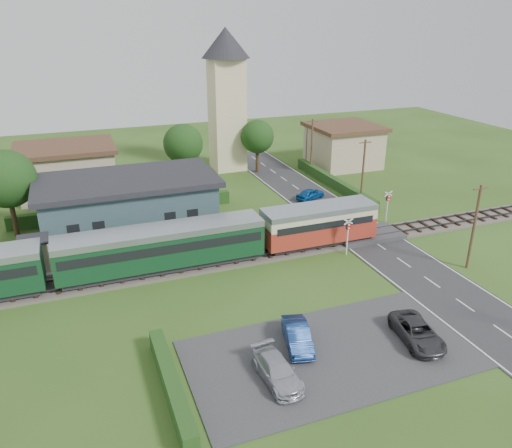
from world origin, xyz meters
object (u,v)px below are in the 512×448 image
object	(u,v)px
pedestrian_near	(210,234)
pedestrian_far	(72,256)
equipment_hut	(35,253)
crossing_signal_far	(388,202)
train	(120,253)
car_on_road	(310,194)
house_east	(343,145)
crossing_signal_near	(348,231)
church_tower	(227,90)
station_building	(129,205)
car_park_blue	(297,336)
car_park_silver	(277,370)
car_park_dark	(417,332)
house_west	(67,169)

from	to	relation	value
pedestrian_near	pedestrian_far	xyz separation A→B (m)	(-11.27, -0.04, -0.14)
equipment_hut	crossing_signal_far	bearing A→B (deg)	-1.46
train	car_on_road	xyz separation A→B (m)	(21.58, 11.07, -1.52)
house_east	crossing_signal_near	xyz separation A→B (m)	(-13.60, -24.41, -0.66)
house_east	train	bearing A→B (deg)	-145.38
equipment_hut	church_tower	bearing A→B (deg)	44.75
equipment_hut	crossing_signal_far	world-z (taller)	crossing_signal_far
station_building	car_park_blue	size ratio (longest dim) A/B	4.02
crossing_signal_far	car_park_silver	bearing A→B (deg)	-137.46
crossing_signal_far	car_on_road	world-z (taller)	crossing_signal_far
car_park_dark	pedestrian_far	size ratio (longest dim) A/B	2.97
church_tower	crossing_signal_near	bearing A→B (deg)	-87.18
crossing_signal_near	equipment_hut	bearing A→B (deg)	167.06
church_tower	house_west	bearing A→B (deg)	-171.47
station_building	car_on_road	distance (m)	19.92
car_on_road	pedestrian_far	world-z (taller)	pedestrian_far
house_west	pedestrian_far	bearing A→B (deg)	-90.91
house_east	pedestrian_near	world-z (taller)	house_east
station_building	train	size ratio (longest dim) A/B	0.37
equipment_hut	station_building	distance (m)	9.92
station_building	pedestrian_near	xyz separation A→B (m)	(5.95, -6.10, -1.34)
car_on_road	pedestrian_near	xyz separation A→B (m)	(-13.76, -8.17, 0.69)
train	car_park_blue	world-z (taller)	train
church_tower	car_park_dark	world-z (taller)	church_tower
car_park_silver	car_park_blue	bearing A→B (deg)	42.71
crossing_signal_near	house_east	bearing A→B (deg)	60.87
pedestrian_near	pedestrian_far	world-z (taller)	pedestrian_near
station_building	car_park_dark	distance (m)	27.72
equipment_hut	crossing_signal_near	xyz separation A→B (m)	(24.40, -5.61, 0.39)
crossing_signal_far	pedestrian_near	world-z (taller)	crossing_signal_far
car_park_dark	pedestrian_far	world-z (taller)	pedestrian_far
train	church_tower	xyz separation A→B (m)	(16.87, 26.00, 8.05)
car_park_dark	equipment_hut	bearing A→B (deg)	150.44
crossing_signal_near	crossing_signal_far	size ratio (longest dim) A/B	1.00
house_east	car_park_silver	world-z (taller)	house_east
train	car_park_blue	bearing A→B (deg)	-54.54
car_on_road	car_park_dark	xyz separation A→B (m)	(-5.57, -25.83, 0.05)
crossing_signal_near	car_on_road	xyz separation A→B (m)	(3.31, 13.48, -1.48)
station_building	car_park_silver	xyz separation A→B (m)	(4.66, -23.98, -1.99)
crossing_signal_far	pedestrian_far	bearing A→B (deg)	179.08
crossing_signal_far	pedestrian_far	xyz separation A→B (m)	(-28.92, 0.46, -0.93)
equipment_hut	house_east	world-z (taller)	house_east
station_building	crossing_signal_far	distance (m)	24.51
equipment_hut	church_tower	size ratio (longest dim) A/B	0.14
church_tower	car_park_blue	world-z (taller)	church_tower
equipment_hut	church_tower	world-z (taller)	church_tower
car_park_blue	car_park_silver	xyz separation A→B (m)	(-2.39, -2.46, -0.04)
train	car_park_silver	bearing A→B (deg)	-66.46
car_park_blue	pedestrian_far	size ratio (longest dim) A/B	2.61
equipment_hut	car_on_road	bearing A→B (deg)	15.85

